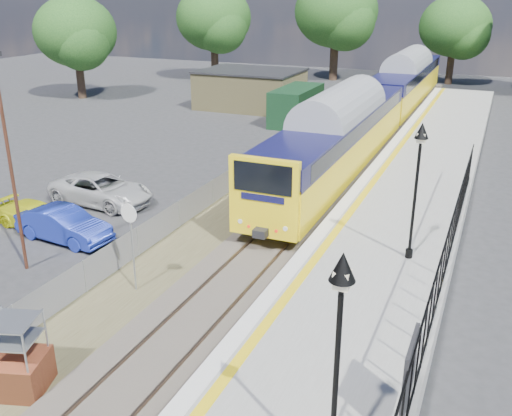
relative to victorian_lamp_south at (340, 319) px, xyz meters
The scene contains 17 objects.
ground 8.05m from the victorian_lamp_south, 143.97° to the left, with size 120.00×120.00×0.00m, color #2D2D30.
track_bed 15.50m from the victorian_lamp_south, 113.60° to the left, with size 5.90×80.00×0.29m.
platform 12.67m from the victorian_lamp_south, 96.18° to the left, with size 5.00×70.00×0.90m, color gray.
platform_edge 12.92m from the victorian_lamp_south, 105.65° to the left, with size 0.90×70.00×0.01m.
victorian_lamp_south is the anchor object (origin of this frame).
victorian_lamp_north 10.00m from the victorian_lamp_south, 91.15° to the left, with size 0.44×0.44×4.60m.
palisade_fence 6.79m from the victorian_lamp_south, 80.47° to the left, with size 0.12×26.00×2.00m.
wire_fence 19.07m from the victorian_lamp_south, 121.23° to the left, with size 0.06×52.00×1.20m.
outbuilding 38.94m from the victorian_lamp_south, 114.99° to the left, with size 10.80×10.10×3.12m.
tree_line 46.24m from the victorian_lamp_south, 95.09° to the left, with size 56.80×43.80×11.88m.
train 30.96m from the victorian_lamp_south, 100.25° to the left, with size 2.82×40.83×3.51m.
brick_plinth 8.67m from the victorian_lamp_south, behind, with size 1.58×1.58×2.03m.
speed_sign 10.32m from the victorian_lamp_south, 145.28° to the left, with size 0.62×0.12×3.10m.
carpark_lamp 14.00m from the victorian_lamp_south, 156.43° to the left, with size 0.25×0.50×7.52m.
car_blue 15.93m from the victorian_lamp_south, 148.52° to the left, with size 1.41×4.05×1.33m, color #192B9A.
car_yellow 17.95m from the victorian_lamp_south, 150.33° to the left, with size 1.49×3.67×1.06m, color yellow.
car_white 19.22m from the victorian_lamp_south, 140.15° to the left, with size 2.28×4.95×1.38m, color silver.
Camera 1 is at (7.42, -11.92, 9.32)m, focal length 40.00 mm.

